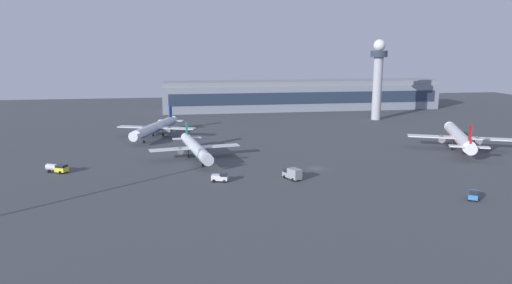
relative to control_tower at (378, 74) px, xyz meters
name	(u,v)px	position (x,y,z in m)	size (l,w,h in m)	color
ground_plane	(316,168)	(-55.53, -86.30, -22.14)	(416.00, 416.00, 0.00)	#424449
terminal_building	(302,95)	(-25.88, 42.78, -14.04)	(154.84, 22.40, 16.40)	gray
control_tower	(378,74)	(0.00, 0.00, 0.00)	(8.00, 8.00, 38.31)	#A8A8B2
airplane_taxiway_distant	(459,137)	(0.26, -68.66, -17.93)	(32.50, 41.16, 11.13)	white
airplane_mid_apron	(195,148)	(-89.48, -68.48, -18.60)	(28.40, 36.33, 9.34)	silver
airplane_far_stand	(156,127)	(-103.54, -30.23, -18.26)	(30.50, 38.74, 10.27)	silver
fuel_truck	(57,168)	(-128.01, -79.20, -20.77)	(6.57, 4.72, 2.35)	yellow
maintenance_van	(473,195)	(-28.11, -119.10, -20.96)	(3.98, 4.51, 2.25)	#3372BF
baggage_tractor	(220,177)	(-84.03, -95.42, -20.96)	(4.50, 2.92, 2.25)	white
catering_truck	(292,174)	(-64.96, -96.22, -20.56)	(4.48, 6.12, 3.05)	gray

